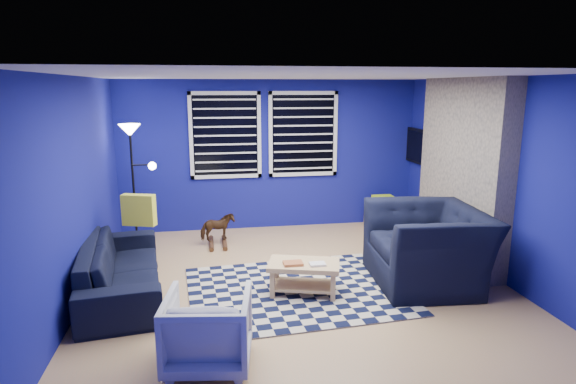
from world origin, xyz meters
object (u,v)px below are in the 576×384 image
Objects in this scene: rocking_horse at (217,227)px; cabinet at (383,214)px; coffee_table at (304,271)px; tv at (420,147)px; armchair_bent at (208,330)px; sofa at (121,268)px; armchair_big at (428,246)px; floor_lamp at (132,147)px.

cabinet is (2.82, 0.46, -0.03)m from rocking_horse.
tv is at bearing 43.50° from coffee_table.
rocking_horse is at bearing -84.44° from armchair_bent.
sofa is 3.68m from armchair_big.
floor_lamp is at bearing -114.70° from armchair_big.
sofa is 2.37× the size of coffee_table.
floor_lamp is (-3.69, 2.02, 1.05)m from armchair_big.
coffee_table is (0.94, -1.96, 0.00)m from rocking_horse.
sofa is 3.57× the size of cabinet.
armchair_bent reaches higher than cabinet.
tv is at bearing -74.24° from sofa.
coffee_table is 0.49× the size of floor_lamp.
rocking_horse is 0.83× the size of cabinet.
sofa is 2.13m from coffee_table.
rocking_horse is 2.86m from cabinet.
sofa is (-4.55, -1.94, -1.08)m from tv.
floor_lamp reaches higher than armchair_bent.
armchair_bent is at bearing -73.35° from floor_lamp.
armchair_big is 2.85× the size of rocking_horse.
floor_lamp is at bearing -177.25° from tv.
sofa is 1.96m from armchair_bent.
sofa is 4.47m from cabinet.
coffee_table is 3.07m from cabinet.
cabinet is (1.88, 2.43, -0.03)m from coffee_table.
armchair_bent is 3.75m from floor_lamp.
cabinet is (2.98, 3.74, -0.09)m from armchair_bent.
armchair_big is 2.37m from cabinet.
armchair_bent is at bearing -58.47° from armchair_big.
tv is 4.58m from floor_lamp.
armchair_big is 4.34m from floor_lamp.
armchair_bent is 1.71m from coffee_table.
tv reaches higher than armchair_bent.
tv is 1.36× the size of armchair_bent.
rocking_horse is (-3.39, -0.36, -1.12)m from tv.
armchair_big reaches higher than sofa.
armchair_big is at bearing -102.02° from sofa.
floor_lamp is at bearing -6.39° from sofa.
floor_lamp is (-0.03, 1.72, 1.20)m from sofa.
sofa is 1.17× the size of floor_lamp.
floor_lamp is (-1.19, 0.14, 1.24)m from rocking_horse.
tv is at bearing 2.75° from floor_lamp.
armchair_big is 0.78× the size of floor_lamp.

